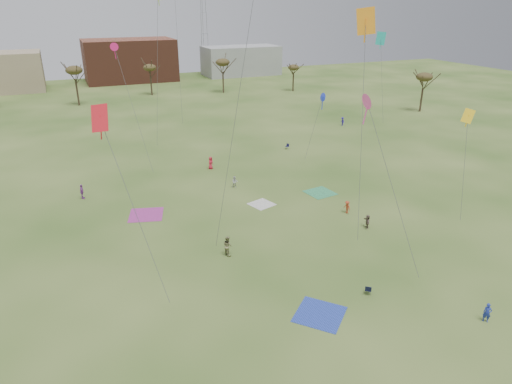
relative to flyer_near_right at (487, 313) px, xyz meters
name	(u,v)px	position (x,y,z in m)	size (l,w,h in m)	color
ground	(318,314)	(-11.08, 5.71, -0.78)	(260.00, 260.00, 0.00)	#2B4C17
flyer_near_right	(487,313)	(0.00, 0.00, 0.00)	(0.57, 0.37, 1.55)	#203197
spectator_fore_b	(228,246)	(-14.40, 16.71, 0.20)	(0.95, 0.74, 1.95)	olive
spectator_fore_c	(367,221)	(1.02, 16.19, -0.04)	(1.37, 0.44, 1.48)	brown
flyer_mid_b	(347,207)	(1.10, 20.12, -0.04)	(0.95, 0.55, 1.47)	#B13E21
spectator_mid_d	(82,192)	(-26.07, 36.15, 0.13)	(1.07, 0.44, 1.82)	purple
spectator_mid_e	(235,182)	(-7.81, 32.27, -0.02)	(0.73, 0.57, 1.51)	silver
flyer_far_b	(211,163)	(-8.47, 40.28, 0.12)	(0.88, 0.57, 1.79)	red
flyer_far_c	(342,121)	(22.55, 53.99, 0.03)	(1.05, 0.60, 1.62)	navy
blanket_blue	(320,314)	(-10.98, 5.57, -0.77)	(3.47, 3.47, 0.03)	#2841B0
blanket_cream	(262,204)	(-6.78, 26.07, -0.77)	(2.57, 2.57, 0.03)	silver
blanket_plum	(146,215)	(-19.87, 28.54, -0.77)	(3.67, 3.67, 0.03)	#A8338D
blanket_olive	(320,193)	(1.37, 26.41, -0.77)	(3.24, 3.24, 0.03)	#389B61
camp_chair_center	(368,291)	(-6.02, 6.31, -0.52)	(0.73, 0.74, 0.87)	#121632
camp_chair_right	(287,147)	(5.84, 44.49, -0.52)	(0.71, 0.68, 0.87)	#141336
kites_aloft	(221,14)	(-7.70, 36.14, 19.98)	(66.95, 65.17, 26.24)	red
tree_line	(122,77)	(-13.93, 84.83, 6.31)	(117.44, 49.32, 8.91)	#3A2B1E
building_brick	(130,60)	(-6.08, 125.71, 5.22)	(26.00, 16.00, 12.00)	brown
building_grey	(241,61)	(28.92, 123.71, 3.72)	(24.00, 12.00, 9.00)	gray
radio_tower	(203,12)	(18.92, 130.71, 18.43)	(1.51, 1.72, 41.00)	#9EA3A8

